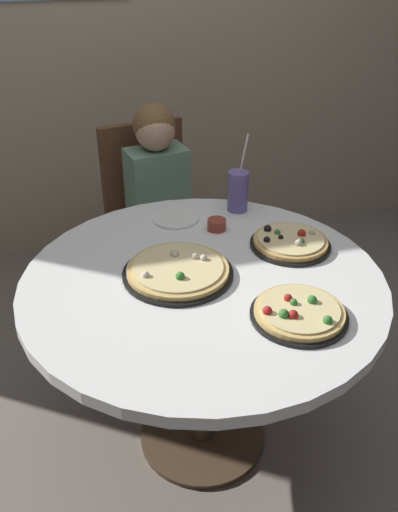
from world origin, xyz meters
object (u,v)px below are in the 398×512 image
object	(u,v)px
pizza_veggie	(178,271)
soda_cup	(238,191)
dining_table	(203,303)
pizza_cheese	(299,312)
sauce_bowl	(217,225)
diner_child	(165,239)
plate_small	(176,218)
chair_wooden	(151,213)
pizza_pepperoni	(290,242)

from	to	relation	value
pizza_veggie	soda_cup	bearing A→B (deg)	50.69
soda_cup	dining_table	bearing A→B (deg)	-120.31
pizza_cheese	sauce_bowl	world-z (taller)	pizza_cheese
soda_cup	diner_child	bearing A→B (deg)	128.42
dining_table	diner_child	xyz separation A→B (m)	(0.01, 0.73, -0.16)
dining_table	plate_small	xyz separation A→B (m)	(0.00, 0.41, 0.11)
sauce_bowl	plate_small	bearing A→B (deg)	137.89
soda_cup	sauce_bowl	size ratio (longest dim) A/B	4.38
dining_table	soda_cup	xyz separation A→B (m)	(0.25, 0.43, 0.18)
pizza_veggie	sauce_bowl	distance (m)	0.33
plate_small	chair_wooden	bearing A→B (deg)	92.10
pizza_veggie	chair_wooden	bearing A→B (deg)	86.30
pizza_veggie	pizza_pepperoni	distance (m)	0.43
pizza_veggie	soda_cup	size ratio (longest dim) A/B	1.17
pizza_veggie	plate_small	size ratio (longest dim) A/B	1.99
plate_small	dining_table	bearing A→B (deg)	-90.14
chair_wooden	pizza_pepperoni	xyz separation A→B (m)	(0.36, -0.80, 0.24)
chair_wooden	diner_child	world-z (taller)	diner_child
pizza_cheese	plate_small	size ratio (longest dim) A/B	1.57
pizza_veggie	plate_small	xyz separation A→B (m)	(0.08, 0.38, -0.01)
chair_wooden	dining_table	bearing A→B (deg)	-88.91
chair_wooden	plate_small	distance (m)	0.55
chair_wooden	sauce_bowl	size ratio (longest dim) A/B	13.57
diner_child	plate_small	size ratio (longest dim) A/B	6.01
pizza_pepperoni	sauce_bowl	distance (m)	0.28
diner_child	pizza_pepperoni	distance (m)	0.76
chair_wooden	plate_small	world-z (taller)	chair_wooden
soda_cup	sauce_bowl	distance (m)	0.19
chair_wooden	pizza_cheese	xyz separation A→B (m)	(0.23, -1.18, 0.24)
soda_cup	plate_small	world-z (taller)	soda_cup
dining_table	plate_small	world-z (taller)	plate_small
plate_small	soda_cup	bearing A→B (deg)	4.39
dining_table	pizza_veggie	size ratio (longest dim) A/B	3.26
pizza_cheese	plate_small	bearing A→B (deg)	107.37
diner_child	pizza_pepperoni	world-z (taller)	diner_child
pizza_cheese	pizza_pepperoni	world-z (taller)	same
pizza_pepperoni	chair_wooden	bearing A→B (deg)	114.49
dining_table	soda_cup	distance (m)	0.53
dining_table	pizza_cheese	world-z (taller)	pizza_cheese
chair_wooden	plate_small	bearing A→B (deg)	-87.90
dining_table	pizza_cheese	size ratio (longest dim) A/B	4.14
pizza_cheese	sauce_bowl	bearing A→B (deg)	98.50
pizza_cheese	sauce_bowl	size ratio (longest dim) A/B	4.04
pizza_pepperoni	pizza_cheese	bearing A→B (deg)	-108.97
plate_small	diner_child	bearing A→B (deg)	87.62
soda_cup	sauce_bowl	bearing A→B (deg)	-132.19
sauce_bowl	plate_small	size ratio (longest dim) A/B	0.39
dining_table	pizza_veggie	bearing A→B (deg)	155.93
pizza_cheese	pizza_veggie	bearing A→B (deg)	133.72
chair_wooden	soda_cup	bearing A→B (deg)	-60.63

